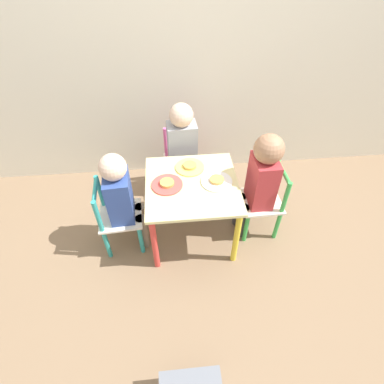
# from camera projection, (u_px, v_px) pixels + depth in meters

# --- Properties ---
(ground_plane) EXTENTS (6.00, 6.00, 0.00)m
(ground_plane) POSITION_uv_depth(u_px,v_px,m) (192.00, 232.00, 2.11)
(ground_plane) COLOR #7F664C
(kids_table) EXTENTS (0.56, 0.56, 0.46)m
(kids_table) POSITION_uv_depth(u_px,v_px,m) (192.00, 192.00, 1.84)
(kids_table) COLOR beige
(kids_table) RESTS_ON ground_plane
(chair_pink) EXTENTS (0.28, 0.28, 0.51)m
(chair_pink) POSITION_uv_depth(u_px,v_px,m) (182.00, 163.00, 2.27)
(chair_pink) COLOR silver
(chair_pink) RESTS_ON ground_plane
(chair_green) EXTENTS (0.26, 0.26, 0.51)m
(chair_green) POSITION_uv_depth(u_px,v_px,m) (264.00, 202.00, 1.97)
(chair_green) COLOR silver
(chair_green) RESTS_ON ground_plane
(chair_teal) EXTENTS (0.28, 0.28, 0.51)m
(chair_teal) POSITION_uv_depth(u_px,v_px,m) (117.00, 217.00, 1.88)
(chair_teal) COLOR silver
(chair_teal) RESTS_ON ground_plane
(child_back) EXTENTS (0.21, 0.22, 0.75)m
(child_back) POSITION_uv_depth(u_px,v_px,m) (182.00, 146.00, 2.09)
(child_back) COLOR #4C608E
(child_back) RESTS_ON ground_plane
(child_right) EXTENTS (0.22, 0.20, 0.77)m
(child_right) POSITION_uv_depth(u_px,v_px,m) (260.00, 178.00, 1.82)
(child_right) COLOR #38383D
(child_right) RESTS_ON ground_plane
(child_left) EXTENTS (0.21, 0.21, 0.72)m
(child_left) POSITION_uv_depth(u_px,v_px,m) (123.00, 196.00, 1.76)
(child_left) COLOR #7A6B5B
(child_left) RESTS_ON ground_plane
(plate_back) EXTENTS (0.18, 0.18, 0.03)m
(plate_back) POSITION_uv_depth(u_px,v_px,m) (190.00, 167.00, 1.88)
(plate_back) COLOR #EADB66
(plate_back) RESTS_ON kids_table
(plate_right) EXTENTS (0.19, 0.19, 0.03)m
(plate_right) POSITION_uv_depth(u_px,v_px,m) (217.00, 181.00, 1.79)
(plate_right) COLOR white
(plate_right) RESTS_ON kids_table
(plate_left) EXTENTS (0.19, 0.19, 0.03)m
(plate_left) POSITION_uv_depth(u_px,v_px,m) (167.00, 184.00, 1.77)
(plate_left) COLOR #E54C47
(plate_left) RESTS_ON kids_table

